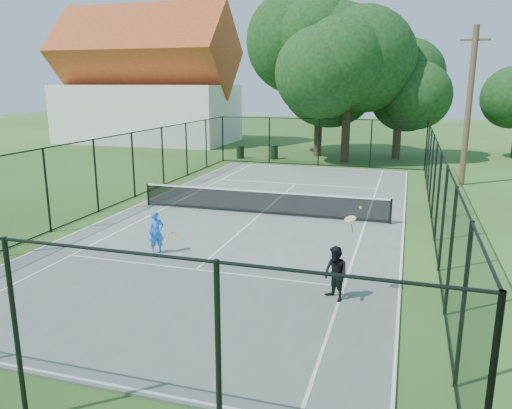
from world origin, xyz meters
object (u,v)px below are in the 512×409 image
(trash_bin_right, at_px, (274,152))
(player_black, at_px, (336,273))
(trash_bin_left, at_px, (240,152))
(player_blue, at_px, (157,233))
(tennis_net, at_px, (261,201))
(utility_pole, at_px, (469,106))

(trash_bin_right, bearing_deg, player_black, -71.48)
(trash_bin_left, relative_size, trash_bin_right, 0.93)
(player_black, bearing_deg, player_blue, 162.29)
(trash_bin_right, bearing_deg, player_blue, -85.14)
(tennis_net, relative_size, trash_bin_right, 10.49)
(trash_bin_right, distance_m, player_blue, 20.47)
(utility_pole, bearing_deg, trash_bin_right, 152.96)
(trash_bin_left, height_order, player_black, player_black)
(player_black, bearing_deg, utility_pole, 75.42)
(trash_bin_right, distance_m, player_black, 23.43)
(trash_bin_right, distance_m, utility_pole, 13.57)
(trash_bin_left, height_order, player_blue, player_blue)
(utility_pole, distance_m, player_blue, 17.83)
(trash_bin_right, height_order, player_blue, player_blue)
(trash_bin_left, relative_size, player_blue, 0.68)
(tennis_net, distance_m, trash_bin_right, 15.35)
(tennis_net, xyz_separation_m, utility_pole, (8.23, 9.00, 3.44))
(trash_bin_right, height_order, player_black, player_black)
(trash_bin_right, relative_size, utility_pole, 0.12)
(tennis_net, bearing_deg, trash_bin_left, 111.69)
(trash_bin_right, xyz_separation_m, utility_pole, (11.67, -5.96, 3.53))
(utility_pole, bearing_deg, player_blue, -124.54)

